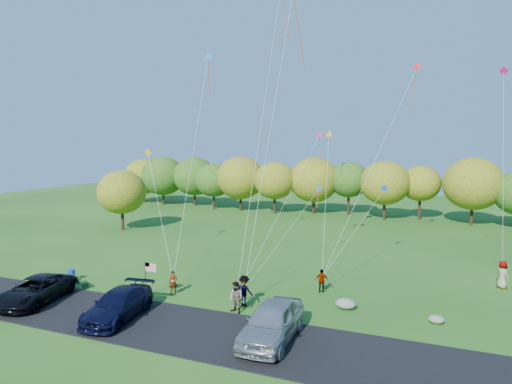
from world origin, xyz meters
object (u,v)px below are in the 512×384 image
(flyer_a, at_px, (173,283))
(trash_barrel, at_px, (71,275))
(minivan_silver, at_px, (272,322))
(flyer_c, at_px, (244,291))
(flyer_b, at_px, (236,298))
(flyer_d, at_px, (322,281))
(park_bench, at_px, (76,281))
(minivan_navy, at_px, (118,305))
(minivan_dark, at_px, (35,290))
(flyer_e, at_px, (503,275))

(flyer_a, bearing_deg, trash_barrel, 157.99)
(minivan_silver, relative_size, flyer_c, 2.99)
(flyer_b, bearing_deg, flyer_d, 78.46)
(flyer_b, xyz_separation_m, park_bench, (-12.25, 0.00, -0.44))
(minivan_navy, relative_size, flyer_d, 3.47)
(flyer_b, relative_size, flyer_d, 1.19)
(flyer_c, xyz_separation_m, park_bench, (-12.17, -1.32, -0.45))
(minivan_dark, relative_size, minivan_silver, 0.99)
(flyer_a, xyz_separation_m, trash_barrel, (-8.61, -0.25, -0.38))
(minivan_navy, bearing_deg, park_bench, 143.52)
(flyer_a, height_order, flyer_e, flyer_e)
(flyer_e, relative_size, trash_barrel, 2.37)
(flyer_c, relative_size, flyer_d, 1.20)
(trash_barrel, bearing_deg, minivan_dark, -71.44)
(flyer_a, bearing_deg, park_bench, 168.79)
(minivan_dark, xyz_separation_m, flyer_e, (27.56, 14.57, 0.12))
(flyer_a, xyz_separation_m, flyer_c, (5.27, -0.20, 0.17))
(flyer_e, bearing_deg, minivan_navy, 88.43)
(minivan_navy, distance_m, flyer_a, 4.99)
(flyer_e, height_order, trash_barrel, flyer_e)
(flyer_c, relative_size, trash_barrel, 2.33)
(flyer_a, distance_m, flyer_c, 5.27)
(minivan_silver, xyz_separation_m, park_bench, (-15.55, 2.85, -0.53))
(flyer_b, bearing_deg, trash_barrel, -163.27)
(flyer_a, distance_m, flyer_d, 9.99)
(flyer_a, distance_m, trash_barrel, 8.62)
(flyer_b, relative_size, flyer_c, 0.99)
(flyer_c, bearing_deg, minivan_silver, 132.50)
(minivan_silver, bearing_deg, flyer_c, 126.93)
(minivan_dark, xyz_separation_m, minivan_navy, (6.58, -0.15, 0.01))
(minivan_dark, relative_size, flyer_a, 3.61)
(flyer_e, relative_size, park_bench, 1.16)
(flyer_b, distance_m, flyer_d, 6.80)
(minivan_dark, bearing_deg, minivan_navy, -14.53)
(minivan_navy, height_order, flyer_a, minivan_navy)
(minivan_silver, height_order, flyer_d, minivan_silver)
(flyer_a, bearing_deg, flyer_e, 1.82)
(flyer_a, xyz_separation_m, flyer_e, (20.49, 9.76, 0.19))
(flyer_e, xyz_separation_m, trash_barrel, (-29.09, -10.01, -0.56))
(flyer_b, xyz_separation_m, flyer_d, (3.75, 5.67, -0.15))
(minivan_navy, distance_m, minivan_silver, 9.16)
(flyer_d, bearing_deg, flyer_e, -170.70)
(minivan_dark, distance_m, flyer_a, 8.55)
(minivan_dark, relative_size, minivan_navy, 1.03)
(flyer_e, bearing_deg, flyer_b, 90.05)
(flyer_b, bearing_deg, flyer_c, 115.13)
(flyer_b, relative_size, park_bench, 1.13)
(minivan_dark, distance_m, trash_barrel, 4.84)
(minivan_navy, relative_size, flyer_e, 2.84)
(flyer_c, height_order, flyer_d, flyer_c)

